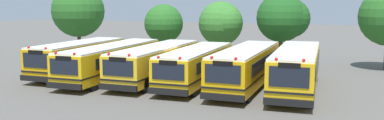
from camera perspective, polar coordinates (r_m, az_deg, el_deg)
The scene contains 11 objects.
ground_plane at distance 28.49m, azimuth -2.13°, elevation -3.08°, with size 160.00×160.00×0.00m, color #595651.
school_bus_0 at distance 32.19m, azimuth -15.44°, elevation 0.42°, with size 2.67×9.52×2.63m.
school_bus_1 at distance 30.21m, azimuth -11.04°, elevation 0.01°, with size 2.49×11.43×2.56m.
school_bus_2 at distance 29.05m, azimuth -4.94°, elevation -0.19°, with size 2.65×10.95×2.55m.
school_bus_3 at distance 27.61m, azimuth 0.65°, elevation -0.63°, with size 2.51×10.39×2.52m.
school_bus_4 at distance 26.80m, azimuth 7.58°, elevation -0.80°, with size 2.70×11.13×2.68m.
school_bus_5 at distance 26.28m, azimuth 14.33°, elevation -1.06°, with size 2.69×11.10×2.76m.
tree_0 at distance 42.67m, azimuth -15.72°, elevation 6.69°, with size 5.20×5.20×7.22m.
tree_1 at distance 39.17m, azimuth -4.10°, elevation 5.17°, with size 3.70×3.68×5.32m.
tree_2 at distance 37.36m, azimuth 4.22°, elevation 5.11°, with size 4.12×4.02×5.58m.
tree_3 at distance 35.77m, azimuth 12.69°, elevation 5.72°, with size 4.48×4.16×6.28m.
Camera 1 is at (10.28, -26.00, 5.51)m, focal length 38.38 mm.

